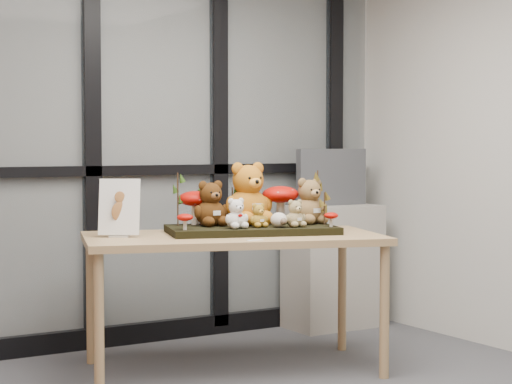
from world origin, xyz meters
TOP-DOWN VIEW (x-y plane):
  - room_shell at (0.00, 0.00)m, footprint 5.00×5.00m
  - glass_partition at (-0.00, 2.47)m, footprint 4.90×0.06m
  - display_table at (0.89, 1.57)m, footprint 1.72×1.21m
  - diorama_tray at (1.02, 1.59)m, footprint 0.99×0.70m
  - bear_pooh_yellow at (1.05, 1.70)m, footprint 0.35×0.33m
  - bear_brown_medium at (0.83, 1.72)m, footprint 0.25×0.24m
  - bear_tan_back at (1.37, 1.56)m, footprint 0.26×0.25m
  - bear_small_yellow at (1.01, 1.51)m, footprint 0.13×0.12m
  - bear_white_bow at (0.87, 1.52)m, footprint 0.17×0.16m
  - bear_beige_small at (1.18, 1.42)m, footprint 0.15×0.14m
  - plush_cream_hedgehog at (1.10, 1.45)m, footprint 0.08×0.08m
  - mushroom_back_left at (0.79, 1.82)m, footprint 0.18×0.18m
  - mushroom_back_right at (1.25, 1.68)m, footprint 0.21×0.21m
  - mushroom_front_left at (0.61, 1.58)m, footprint 0.08×0.08m
  - mushroom_front_right at (1.36, 1.34)m, footprint 0.08×0.08m
  - sprig_green_far_left at (0.69, 1.82)m, footprint 0.05×0.05m
  - sprig_green_mid_left at (0.83, 1.83)m, footprint 0.05×0.05m
  - sprig_dry_far_right at (1.43, 1.56)m, footprint 0.05×0.05m
  - sprig_dry_mid_right at (1.40, 1.45)m, footprint 0.05×0.05m
  - sprig_green_centre at (1.00, 1.78)m, footprint 0.05×0.05m
  - sign_holder at (0.33, 1.77)m, footprint 0.22×0.17m
  - label_card at (0.84, 1.26)m, footprint 0.09×0.03m
  - cabinet at (2.04, 2.25)m, footprint 0.60×0.35m
  - monitor at (2.04, 2.27)m, footprint 0.52×0.05m

SIDE VIEW (x-z plane):
  - cabinet at x=2.04m, z-range 0.00..0.80m
  - display_table at x=0.89m, z-range 0.30..1.03m
  - label_card at x=0.84m, z-range 0.73..0.73m
  - diorama_tray at x=1.02m, z-range 0.73..0.77m
  - mushroom_front_right at x=1.36m, z-range 0.77..0.85m
  - plush_cream_hedgehog at x=1.10m, z-range 0.77..0.85m
  - mushroom_front_left at x=0.61m, z-range 0.77..0.86m
  - bear_small_yellow at x=1.01m, z-range 0.77..0.91m
  - bear_beige_small at x=1.18m, z-range 0.77..0.93m
  - bear_white_bow at x=0.87m, z-range 0.77..0.94m
  - sprig_dry_mid_right at x=1.40m, z-range 0.77..0.95m
  - sprig_green_centre at x=1.00m, z-range 0.77..0.97m
  - mushroom_back_left at x=0.79m, z-range 0.77..0.97m
  - sign_holder at x=0.33m, z-range 0.72..1.02m
  - sprig_green_mid_left at x=0.83m, z-range 0.77..0.99m
  - mushroom_back_right at x=1.25m, z-range 0.77..0.99m
  - bear_brown_medium at x=0.83m, z-range 0.77..1.04m
  - bear_tan_back at x=1.37m, z-range 0.77..1.05m
  - sprig_green_far_left at x=0.69m, z-range 0.77..1.05m
  - sprig_dry_far_right at x=1.43m, z-range 0.77..1.06m
  - bear_pooh_yellow at x=1.05m, z-range 0.77..1.14m
  - monitor at x=2.04m, z-range 0.80..1.18m
  - glass_partition at x=0.00m, z-range 0.03..2.81m
  - room_shell at x=0.00m, z-range -0.82..4.18m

